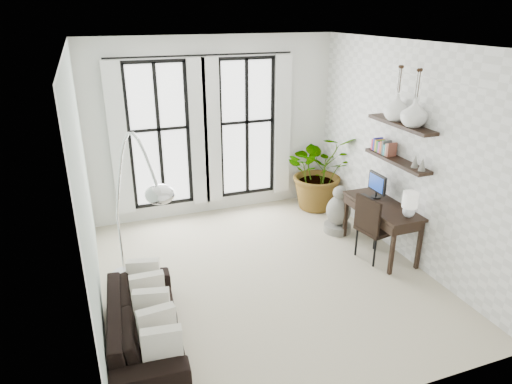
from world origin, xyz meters
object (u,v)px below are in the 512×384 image
desk_chair (372,224)px  buddha (338,213)px  desk (384,209)px  plant (320,170)px  arc_lamp (133,174)px  sofa (145,323)px

desk_chair → buddha: size_ratio=1.24×
desk → buddha: 1.01m
plant → desk_chair: 2.08m
arc_lamp → plant: bearing=29.9°
desk_chair → buddha: bearing=79.0°
sofa → buddha: buddha is taller
plant → arc_lamp: arc_lamp is taller
sofa → buddha: 3.92m
desk → plant: bearing=91.9°
sofa → buddha: size_ratio=2.35×
desk_chair → arc_lamp: 3.60m
arc_lamp → buddha: size_ratio=2.79×
sofa → desk: size_ratio=1.42×
desk_chair → arc_lamp: size_ratio=0.44×
desk_chair → buddha: (0.01, 1.00, -0.24)m
plant → desk: bearing=-88.1°
plant → desk: 1.96m
desk_chair → arc_lamp: arc_lamp is taller
sofa → desk: desk is taller
sofa → desk: bearing=-73.1°
desk → buddha: (-0.24, 0.89, -0.40)m
desk → arc_lamp: arc_lamp is taller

